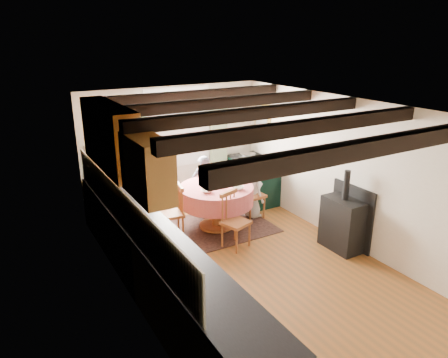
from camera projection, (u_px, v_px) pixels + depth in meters
floor at (251, 266)px, 6.27m from camera, size 3.60×5.50×0.00m
ceiling at (254, 107)px, 5.49m from camera, size 3.60×5.50×0.00m
wall_back at (174, 148)px, 8.13m from camera, size 3.60×0.00×2.40m
wall_front at (428, 289)px, 3.63m from camera, size 3.60×0.00×2.40m
wall_left at (128, 218)px, 5.03m from camera, size 0.00×5.50×2.40m
wall_right at (345, 172)px, 6.73m from camera, size 0.00×5.50×2.40m
beam_a at (375, 147)px, 3.88m from camera, size 3.60×0.16×0.16m
beam_b at (304, 127)px, 4.70m from camera, size 3.60×0.16×0.16m
beam_c at (254, 113)px, 5.52m from camera, size 3.60×0.16×0.16m
beam_d at (217, 103)px, 6.33m from camera, size 3.60×0.16×0.16m
beam_e at (189, 95)px, 7.15m from camera, size 3.60×0.16×0.16m
splash_left at (122, 210)px, 5.28m from camera, size 0.02×4.50×0.55m
splash_back at (124, 156)px, 7.64m from camera, size 1.40×0.02×0.55m
base_cabinet_left at (155, 267)px, 5.42m from camera, size 0.60×5.30×0.88m
base_cabinet_back at (129, 199)px, 7.63m from camera, size 1.30×0.60×0.88m
worktop_left at (155, 235)px, 5.28m from camera, size 0.64×5.30×0.04m
worktop_back at (128, 176)px, 7.47m from camera, size 1.30×0.64×0.04m
wall_cabinet_glass at (109, 136)px, 5.84m from camera, size 0.34×1.80×0.90m
wall_cabinet_solid at (147, 167)px, 4.63m from camera, size 0.34×0.90×0.70m
window_frame at (178, 128)px, 8.03m from camera, size 1.34×0.03×1.54m
window_pane at (178, 128)px, 8.04m from camera, size 1.20×0.01×1.40m
curtain_left at (139, 160)px, 7.72m from camera, size 0.35×0.10×2.10m
curtain_right at (219, 148)px, 8.53m from camera, size 0.35×0.10×2.10m
curtain_rod at (179, 97)px, 7.77m from camera, size 2.00×0.03×0.03m
wall_picture at (262, 118)px, 8.44m from camera, size 0.04×0.50×0.60m
wall_plate at (221, 118)px, 8.44m from camera, size 0.30×0.02×0.30m
rug at (216, 227)px, 7.53m from camera, size 1.91×1.49×0.01m
dining_table at (216, 207)px, 7.40m from camera, size 1.31×1.31×0.79m
chair_near at (236, 221)px, 6.70m from camera, size 0.51×0.53×0.94m
chair_left at (171, 212)px, 7.04m from camera, size 0.48×0.47×0.93m
chair_right at (252, 193)px, 7.79m from camera, size 0.47×0.45×0.99m
aga_range at (253, 180)px, 8.56m from camera, size 0.67×1.03×0.95m
cast_iron_stove at (344, 210)px, 6.59m from camera, size 0.40×0.66×1.33m
child_far at (203, 185)px, 7.92m from camera, size 0.48×0.37×1.17m
child_right at (252, 190)px, 7.83m from camera, size 0.36×0.53×1.06m
bowl_a at (207, 191)px, 7.01m from camera, size 0.26×0.26×0.05m
bowl_b at (238, 188)px, 7.12m from camera, size 0.20×0.20×0.06m
cup at (218, 184)px, 7.25m from camera, size 0.14×0.14×0.10m
canister_tall at (114, 170)px, 7.34m from camera, size 0.13×0.13×0.23m
canister_wide at (127, 169)px, 7.51m from camera, size 0.16×0.16×0.18m
canister_slim at (143, 167)px, 7.46m from camera, size 0.09×0.09×0.26m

